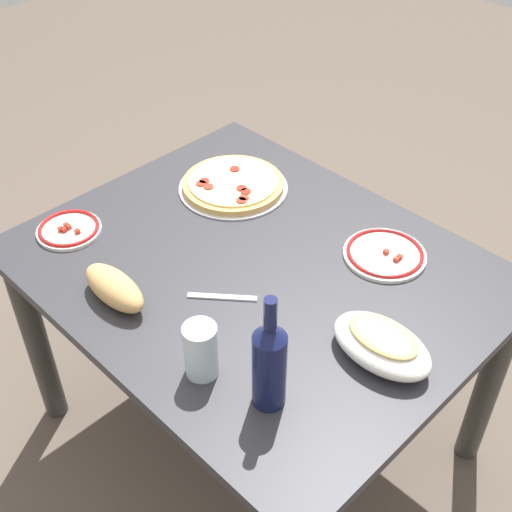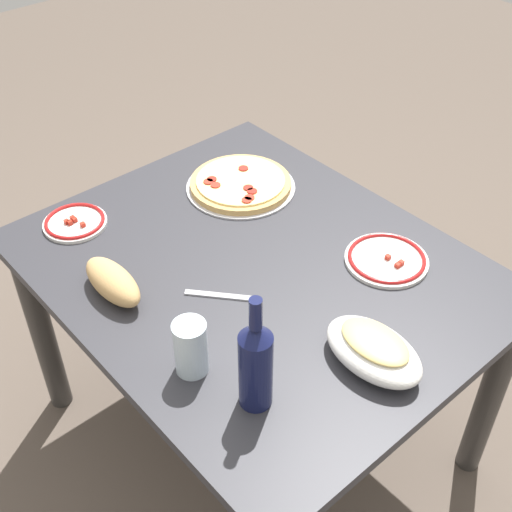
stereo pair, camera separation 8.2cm
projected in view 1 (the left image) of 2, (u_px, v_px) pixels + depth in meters
ground_plane at (256, 429)px, 2.18m from camera, size 8.00×8.00×0.00m
dining_table at (256, 298)px, 1.80m from camera, size 1.16×0.95×0.70m
pepperoni_pizza at (233, 185)px, 1.98m from camera, size 0.32×0.32×0.03m
baked_pasta_dish at (382, 343)px, 1.46m from camera, size 0.24×0.15×0.08m
wine_bottle at (269, 363)px, 1.32m from camera, size 0.07×0.07×0.29m
water_glass at (201, 350)px, 1.41m from camera, size 0.07×0.07×0.13m
side_plate_near at (69, 229)px, 1.82m from camera, size 0.17×0.17×0.02m
side_plate_far at (385, 254)px, 1.74m from camera, size 0.22×0.22×0.02m
bread_loaf at (114, 288)px, 1.60m from camera, size 0.20×0.08×0.08m
fork_left at (222, 297)px, 1.63m from camera, size 0.14×0.12×0.00m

